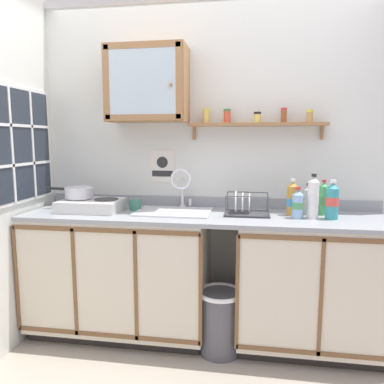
# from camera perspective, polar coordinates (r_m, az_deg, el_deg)

# --- Properties ---
(floor) EXTENTS (5.65, 5.65, 0.00)m
(floor) POSITION_cam_1_polar(r_m,az_deg,el_deg) (2.72, 0.65, -25.05)
(floor) COLOR #9E9384
(floor) RESTS_ON ground
(back_wall) EXTENTS (3.25, 0.07, 2.59)m
(back_wall) POSITION_cam_1_polar(r_m,az_deg,el_deg) (2.96, 2.64, 4.60)
(back_wall) COLOR silver
(back_wall) RESTS_ON ground
(lower_cabinet_run) EXTENTS (1.35, 0.62, 0.92)m
(lower_cabinet_run) POSITION_cam_1_polar(r_m,az_deg,el_deg) (2.97, -10.91, -12.18)
(lower_cabinet_run) COLOR black
(lower_cabinet_run) RESTS_ON ground
(lower_cabinet_run_right) EXTENTS (1.07, 0.62, 0.92)m
(lower_cabinet_run_right) POSITION_cam_1_polar(r_m,az_deg,el_deg) (2.84, 18.05, -13.39)
(lower_cabinet_run_right) COLOR black
(lower_cabinet_run_right) RESTS_ON ground
(countertop) EXTENTS (2.61, 0.64, 0.03)m
(countertop) POSITION_cam_1_polar(r_m,az_deg,el_deg) (2.69, 1.80, -3.72)
(countertop) COLOR gray
(countertop) RESTS_ON lower_cabinet_run
(backsplash) EXTENTS (2.61, 0.02, 0.08)m
(backsplash) POSITION_cam_1_polar(r_m,az_deg,el_deg) (2.96, 2.52, -1.52)
(backsplash) COLOR gray
(backsplash) RESTS_ON countertop
(sink) EXTENTS (0.55, 0.42, 0.45)m
(sink) POSITION_cam_1_polar(r_m,az_deg,el_deg) (2.76, -2.72, -3.67)
(sink) COLOR silver
(sink) RESTS_ON countertop
(hot_plate_stove) EXTENTS (0.45, 0.34, 0.09)m
(hot_plate_stove) POSITION_cam_1_polar(r_m,az_deg,el_deg) (2.90, -15.15, -1.95)
(hot_plate_stove) COLOR silver
(hot_plate_stove) RESTS_ON countertop
(saucepan) EXTENTS (0.39, 0.22, 0.09)m
(saucepan) POSITION_cam_1_polar(r_m,az_deg,el_deg) (2.96, -17.00, -0.02)
(saucepan) COLOR silver
(saucepan) RESTS_ON hot_plate_stove
(bottle_opaque_white_0) EXTENTS (0.08, 0.08, 0.30)m
(bottle_opaque_white_0) POSITION_cam_1_polar(r_m,az_deg,el_deg) (2.65, 18.08, -0.84)
(bottle_opaque_white_0) COLOR white
(bottle_opaque_white_0) RESTS_ON countertop
(bottle_juice_amber_1) EXTENTS (0.08, 0.08, 0.26)m
(bottle_juice_amber_1) POSITION_cam_1_polar(r_m,az_deg,el_deg) (2.72, 15.13, -1.06)
(bottle_juice_amber_1) COLOR gold
(bottle_juice_amber_1) RESTS_ON countertop
(bottle_detergent_teal_2) EXTENTS (0.09, 0.09, 0.27)m
(bottle_detergent_teal_2) POSITION_cam_1_polar(r_m,az_deg,el_deg) (2.67, 20.71, -1.30)
(bottle_detergent_teal_2) COLOR teal
(bottle_detergent_teal_2) RESTS_ON countertop
(bottle_soda_green_3) EXTENTS (0.06, 0.06, 0.25)m
(bottle_soda_green_3) POSITION_cam_1_polar(r_m,az_deg,el_deg) (2.80, 19.51, -1.03)
(bottle_soda_green_3) COLOR #4CB266
(bottle_soda_green_3) RESTS_ON countertop
(bottle_water_blue_4) EXTENTS (0.08, 0.08, 0.22)m
(bottle_water_blue_4) POSITION_cam_1_polar(r_m,az_deg,el_deg) (2.63, 15.90, -1.80)
(bottle_water_blue_4) COLOR #8CB7E0
(bottle_water_blue_4) RESTS_ON countertop
(bottle_water_clear_5) EXTENTS (0.06, 0.06, 0.23)m
(bottle_water_clear_5) POSITION_cam_1_polar(r_m,az_deg,el_deg) (2.77, 17.37, -1.29)
(bottle_water_clear_5) COLOR silver
(bottle_water_clear_5) RESTS_ON countertop
(dish_rack) EXTENTS (0.32, 0.23, 0.17)m
(dish_rack) POSITION_cam_1_polar(r_m,az_deg,el_deg) (2.69, 8.14, -2.61)
(dish_rack) COLOR #333338
(dish_rack) RESTS_ON countertop
(mug) EXTENTS (0.09, 0.12, 0.09)m
(mug) POSITION_cam_1_polar(r_m,az_deg,el_deg) (2.86, -8.73, -1.91)
(mug) COLOR #337259
(mug) RESTS_ON countertop
(wall_cabinet) EXTENTS (0.60, 0.31, 0.56)m
(wall_cabinet) POSITION_cam_1_polar(r_m,az_deg,el_deg) (2.91, -6.85, 16.07)
(wall_cabinet) COLOR #996B42
(spice_shelf) EXTENTS (1.02, 0.14, 0.23)m
(spice_shelf) POSITION_cam_1_polar(r_m,az_deg,el_deg) (2.85, 9.70, 10.45)
(spice_shelf) COLOR #996B42
(warning_sign) EXTENTS (0.20, 0.01, 0.26)m
(warning_sign) POSITION_cam_1_polar(r_m,az_deg,el_deg) (3.00, -4.55, 3.92)
(warning_sign) COLOR silver
(window) EXTENTS (0.03, 0.75, 0.83)m
(window) POSITION_cam_1_polar(r_m,az_deg,el_deg) (2.98, -24.75, 6.55)
(window) COLOR #262D38
(trash_bin) EXTENTS (0.32, 0.32, 0.45)m
(trash_bin) POSITION_cam_1_polar(r_m,az_deg,el_deg) (2.74, 4.31, -19.02)
(trash_bin) COLOR #4C4C51
(trash_bin) RESTS_ON ground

